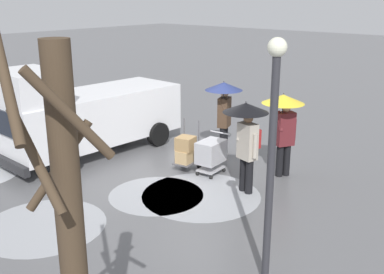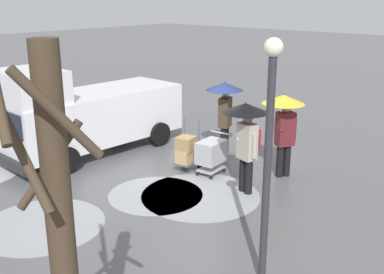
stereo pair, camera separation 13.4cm
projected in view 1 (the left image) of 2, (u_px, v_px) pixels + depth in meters
The scene contains 12 objects.
ground_plane at pixel (203, 167), 12.34m from camera, with size 90.00×90.00×0.00m, color #5B5B5E.
slush_patch_near_cluster at pixel (201, 195), 10.63m from camera, with size 2.73×2.73×0.01m, color #999BA0.
slush_patch_under_van at pixel (156, 195), 10.65m from camera, with size 2.18×2.18×0.01m, color #999BA0.
slush_patch_far_side at pixel (44, 226), 9.23m from camera, with size 2.47×2.47×0.01m, color #999BA0.
cargo_van_parked_right at pixel (85, 114), 13.12m from camera, with size 2.37×5.42×2.60m.
shopping_cart_vendor at pixel (211, 153), 11.74m from camera, with size 0.62×0.87×1.02m.
hand_dolly_boxes at pixel (186, 150), 12.01m from camera, with size 0.63×0.78×1.32m.
pedestrian_pink_side at pixel (284, 116), 11.32m from camera, with size 1.04×1.04×2.15m.
pedestrian_black_side at pixel (224, 101), 12.88m from camera, with size 1.04×1.04×2.15m.
pedestrian_white_side at pixel (247, 127), 10.41m from camera, with size 1.04×1.04×2.15m.
bare_tree_near at pixel (72, 261), 4.05m from camera, with size 0.97×0.96×4.38m.
street_lamp at pixel (272, 140), 6.79m from camera, with size 0.28×0.28×3.86m.
Camera 1 is at (-7.29, 8.97, 4.42)m, focal length 43.30 mm.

